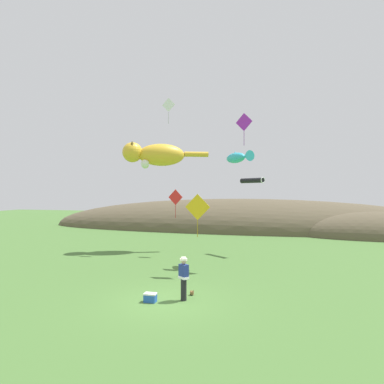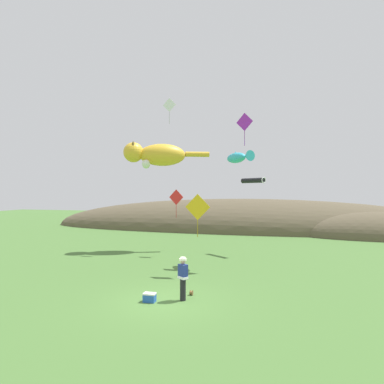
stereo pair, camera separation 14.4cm
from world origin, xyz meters
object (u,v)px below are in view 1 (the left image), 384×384
(kite_spool, at_px, (192,293))
(kite_diamond_white, at_px, (168,105))
(kite_giant_cat, at_px, (155,155))
(kite_diamond_violet, at_px, (244,122))
(kite_diamond_red, at_px, (175,197))
(festival_attendant, at_px, (184,277))
(kite_tube_streamer, at_px, (252,180))
(kite_fish_windsock, at_px, (238,157))
(picnic_cooler, at_px, (150,298))
(kite_diamond_gold, at_px, (198,207))

(kite_spool, xyz_separation_m, kite_diamond_white, (-4.47, 10.16, 10.87))
(kite_giant_cat, xyz_separation_m, kite_diamond_violet, (7.13, -3.38, 1.47))
(kite_giant_cat, height_order, kite_diamond_red, kite_giant_cat)
(festival_attendant, distance_m, kite_spool, 1.15)
(kite_tube_streamer, bearing_deg, kite_fish_windsock, -97.05)
(festival_attendant, xyz_separation_m, kite_diamond_violet, (1.65, 7.81, 7.81))
(kite_fish_windsock, distance_m, kite_diamond_white, 8.03)
(kite_spool, distance_m, picnic_cooler, 1.92)
(picnic_cooler, bearing_deg, kite_diamond_gold, 80.87)
(kite_diamond_gold, relative_size, kite_diamond_violet, 1.14)
(picnic_cooler, height_order, kite_tube_streamer, kite_tube_streamer)
(kite_fish_windsock, height_order, kite_diamond_white, kite_diamond_white)
(kite_fish_windsock, distance_m, kite_diamond_red, 5.68)
(kite_fish_windsock, xyz_separation_m, kite_diamond_red, (-4.65, 2.12, -2.49))
(kite_fish_windsock, height_order, kite_tube_streamer, kite_fish_windsock)
(kite_spool, height_order, picnic_cooler, picnic_cooler)
(kite_tube_streamer, distance_m, kite_diamond_red, 5.71)
(picnic_cooler, distance_m, kite_diamond_red, 10.91)
(kite_diamond_red, bearing_deg, kite_diamond_gold, -61.01)
(kite_diamond_gold, bearing_deg, kite_spool, -80.14)
(festival_attendant, distance_m, kite_giant_cat, 13.98)
(kite_diamond_red, bearing_deg, kite_diamond_white, 124.46)
(kite_spool, height_order, kite_diamond_violet, kite_diamond_violet)
(picnic_cooler, xyz_separation_m, kite_diamond_red, (-2.05, 9.99, 3.88))
(picnic_cooler, relative_size, kite_giant_cat, 0.08)
(festival_attendant, xyz_separation_m, kite_diamond_red, (-3.30, 9.45, 3.11))
(kite_spool, relative_size, kite_giant_cat, 0.03)
(kite_diamond_gold, bearing_deg, festival_attendant, -83.85)
(kite_spool, xyz_separation_m, kite_giant_cat, (-5.63, 10.42, 7.19))
(festival_attendant, xyz_separation_m, kite_diamond_gold, (-0.47, 4.33, 2.67))
(kite_giant_cat, bearing_deg, kite_tube_streamer, 2.80)
(kite_giant_cat, relative_size, kite_diamond_red, 3.12)
(kite_tube_streamer, relative_size, kite_diamond_gold, 0.82)
(kite_tube_streamer, bearing_deg, kite_diamond_red, -157.91)
(kite_fish_windsock, relative_size, kite_diamond_gold, 0.96)
(festival_attendant, xyz_separation_m, kite_tube_streamer, (1.87, 11.55, 4.33))
(kite_giant_cat, bearing_deg, kite_diamond_violet, -25.36)
(kite_fish_windsock, bearing_deg, kite_diamond_white, 147.57)
(picnic_cooler, height_order, kite_diamond_red, kite_diamond_red)
(picnic_cooler, distance_m, kite_diamond_white, 16.04)
(kite_fish_windsock, xyz_separation_m, kite_diamond_white, (-5.66, 3.60, 4.42))
(kite_giant_cat, height_order, kite_fish_windsock, kite_giant_cat)
(kite_spool, height_order, kite_giant_cat, kite_giant_cat)
(kite_giant_cat, bearing_deg, kite_spool, -61.63)
(kite_tube_streamer, bearing_deg, kite_diamond_gold, -107.91)
(picnic_cooler, distance_m, kite_fish_windsock, 10.45)
(festival_attendant, distance_m, picnic_cooler, 1.56)
(kite_diamond_red, distance_m, kite_diamond_white, 7.14)
(kite_giant_cat, bearing_deg, kite_diamond_white, -12.83)
(kite_tube_streamer, bearing_deg, kite_giant_cat, -177.20)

